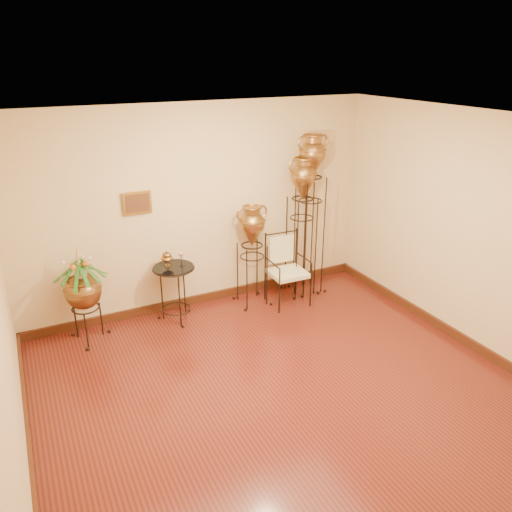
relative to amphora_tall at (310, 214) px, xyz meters
name	(u,v)px	position (x,y,z in m)	size (l,w,h in m)	color
ground	(290,400)	(-1.54, -2.15, -1.21)	(5.00, 5.00, 0.00)	maroon
room_shell	(294,245)	(-1.54, -2.14, 0.53)	(5.02, 5.02, 2.81)	beige
amphora_tall	(310,214)	(0.00, 0.00, 0.00)	(0.56, 0.56, 2.36)	black
amphora_mid	(302,226)	(-0.13, 0.00, -0.16)	(0.46, 0.46, 2.06)	black
amphora_short	(252,255)	(-0.93, 0.00, -0.47)	(0.45, 0.45, 1.47)	black
planter_urn	(83,288)	(-3.21, 0.00, -0.48)	(0.78, 0.78, 1.30)	black
armchair	(288,270)	(-0.48, -0.24, -0.70)	(0.59, 0.55, 1.02)	black
side_table	(175,292)	(-2.07, 0.00, -0.80)	(0.60, 0.60, 0.98)	black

